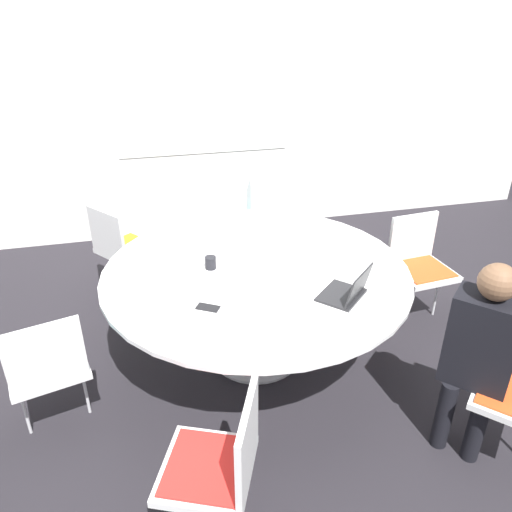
% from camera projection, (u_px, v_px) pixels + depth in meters
% --- Properties ---
extents(ground_plane, '(16.00, 16.00, 0.00)m').
position_uv_depth(ground_plane, '(256.00, 354.00, 3.78)').
color(ground_plane, black).
extents(wall_back, '(8.00, 0.07, 2.70)m').
position_uv_depth(wall_back, '(203.00, 109.00, 5.18)').
color(wall_back, silver).
rests_on(wall_back, ground_plane).
extents(conference_table, '(2.11, 2.11, 0.74)m').
position_uv_depth(conference_table, '(256.00, 282.00, 3.48)').
color(conference_table, '#B7B7BC').
rests_on(conference_table, ground_plane).
extents(chair_1, '(0.48, 0.46, 0.87)m').
position_uv_depth(chair_1, '(419.00, 260.00, 4.01)').
color(chair_1, silver).
rests_on(chair_1, ground_plane).
extents(chair_2, '(0.54, 0.55, 0.87)m').
position_uv_depth(chair_2, '(261.00, 216.00, 4.79)').
color(chair_2, silver).
rests_on(chair_2, ground_plane).
extents(chair_3, '(0.60, 0.61, 0.87)m').
position_uv_depth(chair_3, '(121.00, 244.00, 4.26)').
color(chair_3, silver).
rests_on(chair_3, ground_plane).
extents(chair_4, '(0.53, 0.52, 0.87)m').
position_uv_depth(chair_4, '(47.00, 364.00, 2.89)').
color(chair_4, silver).
rests_on(chair_4, ground_plane).
extents(chair_5, '(0.56, 0.57, 0.87)m').
position_uv_depth(chair_5, '(220.00, 461.00, 2.29)').
color(chair_5, silver).
rests_on(chair_5, ground_plane).
extents(person_0, '(0.41, 0.41, 1.22)m').
position_uv_depth(person_0, '(481.00, 347.00, 2.72)').
color(person_0, black).
rests_on(person_0, ground_plane).
extents(laptop, '(0.38, 0.38, 0.21)m').
position_uv_depth(laptop, '(348.00, 291.00, 3.08)').
color(laptop, '#232326').
rests_on(laptop, conference_table).
extents(coffee_cup, '(0.08, 0.08, 0.09)m').
position_uv_depth(coffee_cup, '(211.00, 263.00, 3.42)').
color(coffee_cup, black).
rests_on(coffee_cup, conference_table).
extents(cell_phone, '(0.16, 0.13, 0.01)m').
position_uv_depth(cell_phone, '(208.00, 308.00, 3.00)').
color(cell_phone, black).
rests_on(cell_phone, conference_table).
extents(handbag, '(0.36, 0.16, 0.28)m').
position_uv_depth(handbag, '(223.00, 247.00, 5.06)').
color(handbag, '#513319').
rests_on(handbag, ground_plane).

